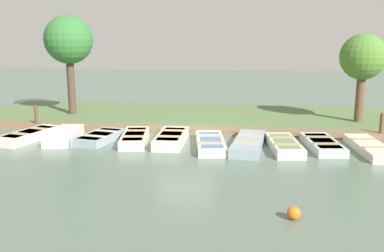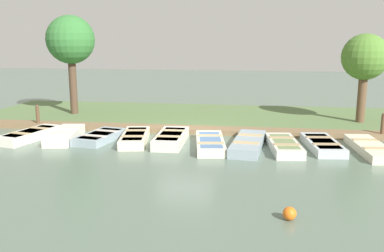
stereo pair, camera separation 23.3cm
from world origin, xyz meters
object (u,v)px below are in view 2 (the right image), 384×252
object	(u,v)px
rowboat_5	(210,143)
rowboat_0	(30,135)
rowboat_2	(100,137)
rowboat_3	(135,137)
mooring_post_near	(38,116)
buoy	(290,213)
mooring_post_far	(383,126)
rowboat_4	(171,138)
rowboat_9	(370,148)
rowboat_7	(284,145)
rowboat_1	(65,135)
park_tree_far_left	(71,41)
rowboat_6	(248,143)
rowboat_8	(322,144)
park_tree_left	(365,59)

from	to	relation	value
rowboat_5	rowboat_0	bearing A→B (deg)	-99.57
rowboat_2	rowboat_3	xyz separation A→B (m)	(0.06, 1.54, 0.03)
mooring_post_near	buoy	bearing A→B (deg)	50.81
rowboat_0	mooring_post_far	distance (m)	15.18
rowboat_4	rowboat_9	xyz separation A→B (m)	(0.26, 7.80, -0.05)
rowboat_2	rowboat_7	distance (m)	7.65
rowboat_1	rowboat_7	xyz separation A→B (m)	(0.38, 9.18, -0.02)
rowboat_2	buoy	xyz separation A→B (m)	(7.11, 7.36, -0.00)
rowboat_0	park_tree_far_left	size ratio (longest dim) A/B	0.57
rowboat_6	mooring_post_far	world-z (taller)	mooring_post_far
mooring_post_near	rowboat_4	bearing A→B (deg)	73.12
rowboat_2	rowboat_3	distance (m)	1.54
rowboat_2	rowboat_3	world-z (taller)	rowboat_3
mooring_post_near	mooring_post_far	bearing A→B (deg)	90.00
rowboat_1	mooring_post_far	distance (m)	13.67
buoy	rowboat_1	bearing A→B (deg)	-128.34
rowboat_2	rowboat_3	bearing A→B (deg)	97.97
rowboat_6	park_tree_far_left	world-z (taller)	park_tree_far_left
rowboat_4	rowboat_2	bearing A→B (deg)	-92.34
rowboat_1	buoy	bearing A→B (deg)	42.86
rowboat_8	mooring_post_far	xyz separation A→B (m)	(-2.08, 2.79, 0.41)
rowboat_1	rowboat_2	world-z (taller)	rowboat_1
rowboat_3	rowboat_8	xyz separation A→B (m)	(-0.04, 7.62, -0.03)
rowboat_8	rowboat_9	distance (m)	1.75
mooring_post_near	park_tree_far_left	xyz separation A→B (m)	(-3.48, 0.34, 3.55)
rowboat_6	mooring_post_near	xyz separation A→B (m)	(-2.44, -10.15, 0.38)
mooring_post_far	buoy	xyz separation A→B (m)	(9.17, -4.58, -0.41)
rowboat_2	rowboat_4	xyz separation A→B (m)	(0.06, 3.09, 0.06)
rowboat_8	park_tree_left	world-z (taller)	park_tree_left
rowboat_9	mooring_post_far	size ratio (longest dim) A/B	3.14
park_tree_left	rowboat_9	bearing A→B (deg)	-8.87
buoy	park_tree_far_left	xyz separation A→B (m)	(-12.65, -10.91, 3.96)
rowboat_2	buoy	size ratio (longest dim) A/B	8.63
rowboat_3	rowboat_7	size ratio (longest dim) A/B	0.98
rowboat_8	buoy	world-z (taller)	rowboat_8
rowboat_8	rowboat_9	world-z (taller)	same
park_tree_left	rowboat_5	bearing A→B (deg)	-51.19
rowboat_1	park_tree_left	world-z (taller)	park_tree_left
mooring_post_near	rowboat_5	bearing A→B (deg)	74.21
rowboat_5	mooring_post_near	xyz separation A→B (m)	(-2.44, -8.64, 0.41)
rowboat_5	rowboat_9	distance (m)	6.14
park_tree_left	mooring_post_near	bearing A→B (deg)	-78.46
rowboat_1	rowboat_9	size ratio (longest dim) A/B	0.87
rowboat_8	buoy	xyz separation A→B (m)	(7.09, -1.79, -0.00)
rowboat_0	rowboat_7	size ratio (longest dim) A/B	0.99
rowboat_5	park_tree_left	distance (m)	9.52
rowboat_9	park_tree_left	bearing A→B (deg)	166.33
rowboat_1	rowboat_7	distance (m)	9.19
rowboat_1	rowboat_9	distance (m)	12.44
rowboat_9	mooring_post_near	distance (m)	14.97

